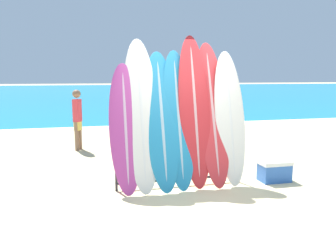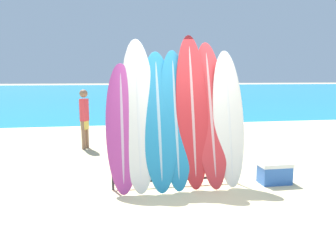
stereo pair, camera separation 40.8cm
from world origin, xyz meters
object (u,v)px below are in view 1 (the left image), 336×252
Objects in this scene: surfboard_slot_2 at (162,120)px; surfboard_slot_3 at (178,119)px; surfboard_slot_1 at (141,114)px; cooler_box at (274,171)px; surfboard_slot_6 at (230,117)px; surfboard_slot_4 at (195,110)px; surfboard_slot_0 at (125,128)px; person_far_left at (139,107)px; person_near_water at (176,112)px; surfboard_slot_5 at (212,113)px; person_mid_beach at (136,112)px; person_far_right at (77,117)px; surfboard_rack at (179,158)px.

surfboard_slot_3 reaches higher than surfboard_slot_2.
surfboard_slot_1 is 2.60m from cooler_box.
surfboard_slot_6 is 1.28m from cooler_box.
surfboard_slot_4 is (0.91, -0.02, 0.04)m from surfboard_slot_1.
surfboard_slot_0 is 1.33× the size of person_far_left.
person_near_water is 2.92m from person_far_left.
surfboard_slot_5 is at bearing 1.98° from surfboard_slot_2.
cooler_box is (1.11, -0.23, -1.05)m from surfboard_slot_5.
surfboard_slot_0 is 0.90× the size of surfboard_slot_3.
surfboard_slot_6 is 1.31× the size of person_near_water.
surfboard_slot_4 is 5.57m from person_far_left.
person_far_right is (-1.63, -0.92, -0.00)m from person_mid_beach.
person_far_left is (-0.75, 5.58, -0.30)m from surfboard_slot_6.
surfboard_slot_0 is 3.14m from person_near_water.
surfboard_rack is 0.86× the size of surfboard_slot_1.
person_near_water is (0.39, 2.68, -0.32)m from surfboard_slot_4.
person_mid_beach is (-0.80, 1.48, -0.13)m from person_near_water.
surfboard_slot_1 reaches higher than surfboard_slot_6.
surfboard_rack is 0.99m from surfboard_slot_1.
surfboard_slot_2 reaches higher than person_near_water.
person_far_left is 6.01m from cooler_box.
person_near_water is at bearing 59.93° from surfboard_slot_0.
person_near_water reaches higher than surfboard_rack.
surfboard_slot_0 is 5.70m from person_far_left.
surfboard_rack is at bearing -1.54° from surfboard_slot_0.
surfboard_slot_3 is 0.94× the size of surfboard_slot_5.
person_mid_beach is (-0.74, 4.14, -0.40)m from surfboard_slot_5.
surfboard_rack is 5.63m from person_far_left.
surfboard_slot_1 reaches higher than surfboard_slot_5.
surfboard_slot_1 is 2.97m from person_near_water.
surfboard_slot_4 reaches higher than surfboard_slot_6.
surfboard_slot_6 is 1.51× the size of person_mid_beach.
cooler_box is at bearing -5.79° from surfboard_slot_1.
surfboard_slot_0 reaches higher than person_far_right.
cooler_box is at bearing -107.35° from person_far_right.
surfboard_slot_1 is at bearing 173.98° from surfboard_slot_2.
surfboard_rack is 2.87m from person_near_water.
surfboard_slot_0 is 0.91× the size of surfboard_slot_2.
surfboard_slot_2 is (-0.29, 0.06, 0.66)m from surfboard_rack.
surfboard_slot_3 is at bearing 178.47° from surfboard_slot_6.
surfboard_slot_1 is at bearing 179.82° from surfboard_slot_5.
surfboard_slot_6 is 4.33m from person_mid_beach.
surfboard_slot_5 reaches higher than surfboard_slot_3.
surfboard_slot_5 reaches higher than cooler_box.
surfboard_slot_3 is at bearing 89.08° from surfboard_rack.
person_near_water reaches higher than cooler_box.
surfboard_slot_4 reaches higher than surfboard_slot_2.
surfboard_slot_1 reaches higher than surfboard_slot_2.
surfboard_slot_5 is 1.57× the size of person_far_left.
surfboard_rack is 3.97× the size of cooler_box.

